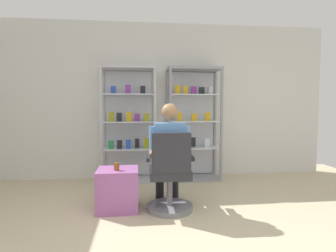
{
  "coord_description": "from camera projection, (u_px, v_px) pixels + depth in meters",
  "views": [
    {
      "loc": [
        -0.42,
        -1.94,
        1.25
      ],
      "look_at": [
        -0.01,
        1.62,
        1.0
      ],
      "focal_mm": 29.67,
      "sensor_mm": 36.0,
      "label": 1
    }
  ],
  "objects": [
    {
      "name": "seated_shopkeeper",
      "position": [
        169.0,
        150.0,
        3.43
      ],
      "size": [
        0.5,
        0.57,
        1.29
      ],
      "color": "black",
      "rests_on": "ground"
    },
    {
      "name": "display_cabinet_left",
      "position": [
        129.0,
        124.0,
        4.67
      ],
      "size": [
        0.9,
        0.45,
        1.9
      ],
      "color": "#B7B7BC",
      "rests_on": "ground"
    },
    {
      "name": "office_chair",
      "position": [
        170.0,
        179.0,
        3.29
      ],
      "size": [
        0.57,
        0.56,
        0.96
      ],
      "color": "slate",
      "rests_on": "ground"
    },
    {
      "name": "storage_crate",
      "position": [
        118.0,
        189.0,
        3.36
      ],
      "size": [
        0.49,
        0.44,
        0.5
      ],
      "primitive_type": "cube",
      "color": "#9E599E",
      "rests_on": "ground"
    },
    {
      "name": "tea_glass",
      "position": [
        117.0,
        167.0,
        3.27
      ],
      "size": [
        0.06,
        0.06,
        0.09
      ],
      "primitive_type": "cylinder",
      "color": "brown",
      "rests_on": "storage_crate"
    },
    {
      "name": "display_cabinet_right",
      "position": [
        193.0,
        123.0,
        4.79
      ],
      "size": [
        0.9,
        0.45,
        1.9
      ],
      "color": "gray",
      "rests_on": "ground"
    },
    {
      "name": "back_wall",
      "position": [
        160.0,
        101.0,
        4.94
      ],
      "size": [
        6.0,
        0.1,
        2.7
      ],
      "primitive_type": "cube",
      "color": "silver",
      "rests_on": "ground"
    }
  ]
}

